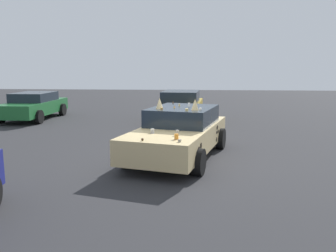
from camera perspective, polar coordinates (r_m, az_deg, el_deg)
The scene contains 4 objects.
ground_plane at distance 9.90m, azimuth 1.74°, elevation -5.16°, with size 60.00×60.00×0.00m, color #2D2D30.
art_car_decorated at distance 9.84m, azimuth 1.93°, elevation -1.01°, with size 4.96×2.95×1.70m.
parked_sedan_near_left at distance 18.35m, azimuth -21.27°, elevation 3.19°, with size 4.52×2.06×1.31m.
parked_sedan_far_left at distance 16.48m, azimuth 2.24°, elevation 3.36°, with size 4.59×2.27×1.45m.
Camera 1 is at (-9.56, -0.43, 2.53)m, focal length 36.96 mm.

